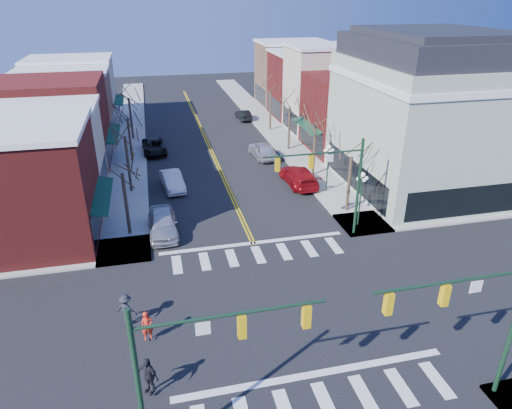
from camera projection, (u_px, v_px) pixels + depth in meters
ground at (284, 312)px, 25.06m from camera, size 160.00×160.00×0.00m
sidewalk_left at (128, 187)px, 40.84m from camera, size 3.50×70.00×0.15m
sidewalk_right at (313, 171)px, 44.45m from camera, size 3.50×70.00×0.15m
bldg_left_brick_a at (14, 189)px, 30.51m from camera, size 10.00×8.50×8.00m
bldg_left_stucco_a at (38, 155)px, 37.45m from camera, size 10.00×7.00×7.50m
bldg_left_brick_b at (53, 124)px, 44.29m from camera, size 10.00×9.00×8.50m
bldg_left_tan at (65, 109)px, 51.70m from camera, size 10.00×7.50×7.80m
bldg_left_stucco_b at (74, 93)px, 58.45m from camera, size 10.00×8.00×8.20m
bldg_right_brick_a at (356, 113)px, 49.24m from camera, size 10.00×8.50×8.00m
bldg_right_stucco at (330, 90)px, 55.64m from camera, size 10.00×7.00×10.00m
bldg_right_brick_b at (309, 85)px, 62.57m from camera, size 10.00×8.00×8.50m
bldg_right_tan at (292, 74)px, 69.51m from camera, size 10.00×8.00×9.00m
victorian_corner at (426, 113)px, 38.40m from camera, size 12.25×14.25×13.30m
traffic_mast_near_left at (192, 361)px, 15.39m from camera, size 6.60×0.28×7.20m
traffic_mast_near_right at (479, 313)px, 17.67m from camera, size 6.60×0.28×7.20m
traffic_mast_far_right at (334, 176)px, 30.71m from camera, size 6.60×0.28×7.20m
lamppost_corner at (361, 190)px, 32.97m from camera, size 0.36×0.36×4.33m
lamppost_midblock at (328, 160)px, 38.70m from camera, size 0.36×0.36×4.33m
tree_left_a at (126, 205)px, 32.01m from camera, size 0.24×0.24×4.76m
tree_left_b at (128, 165)px, 39.00m from camera, size 0.24×0.24×5.04m
tree_left_c at (130, 140)px, 46.15m from camera, size 0.24×0.24×4.55m
tree_left_d at (131, 119)px, 53.12m from camera, size 0.24×0.24×4.90m
tree_right_a at (349, 185)px, 35.50m from camera, size 0.24×0.24×4.62m
tree_right_b at (314, 150)px, 42.43m from camera, size 0.24×0.24×5.18m
tree_right_c at (289, 129)px, 49.55m from camera, size 0.24×0.24×4.83m
tree_right_d at (270, 111)px, 56.57m from camera, size 0.24×0.24×4.97m
car_left_near at (163, 223)px, 32.81m from camera, size 2.12×5.06×1.71m
car_left_mid at (173, 181)px, 40.39m from camera, size 2.14×4.73×1.51m
car_left_far at (154, 147)px, 49.35m from camera, size 2.68×5.34×1.45m
car_right_near at (299, 176)px, 41.25m from camera, size 2.58×5.79×1.65m
car_right_mid at (263, 150)px, 47.92m from camera, size 2.41×5.18×1.72m
car_right_far at (243, 115)px, 62.10m from camera, size 1.72×4.14×1.33m
pedestrian_red_a at (147, 326)px, 22.60m from camera, size 0.62×0.44×1.61m
pedestrian_dark_a at (148, 375)px, 19.55m from camera, size 1.10×1.07×1.84m
pedestrian_dark_b at (126, 309)px, 23.74m from camera, size 1.27×1.09×1.71m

